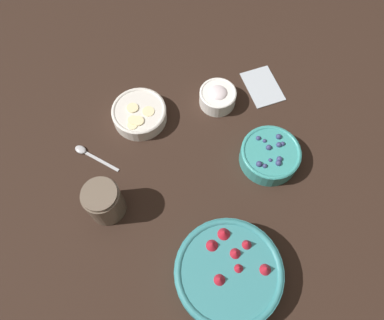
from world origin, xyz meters
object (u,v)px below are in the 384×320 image
(bowl_strawberries, at_px, (228,273))
(bowl_blueberries, at_px, (270,155))
(bowl_bananas, at_px, (139,113))
(bowl_cream, at_px, (218,96))
(jar_chocolate, at_px, (104,202))

(bowl_strawberries, distance_m, bowl_blueberries, 0.32)
(bowl_blueberries, distance_m, bowl_bananas, 0.37)
(bowl_strawberries, height_order, bowl_cream, bowl_strawberries)
(bowl_cream, bearing_deg, bowl_blueberries, 34.34)
(bowl_blueberries, xyz_separation_m, bowl_cream, (-0.18, -0.13, -0.00))
(bowl_bananas, xyz_separation_m, bowl_cream, (-0.05, 0.22, 0.00))
(bowl_bananas, relative_size, jar_chocolate, 1.35)
(bowl_blueberries, bearing_deg, jar_chocolate, -72.95)
(bowl_strawberries, relative_size, bowl_bananas, 1.61)
(bowl_bananas, bearing_deg, jar_chocolate, -14.88)
(bowl_blueberries, distance_m, bowl_cream, 0.22)
(jar_chocolate, bearing_deg, bowl_bananas, 165.12)
(bowl_cream, relative_size, jar_chocolate, 0.93)
(bowl_bananas, distance_m, bowl_cream, 0.22)
(bowl_strawberries, height_order, bowl_bananas, bowl_strawberries)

